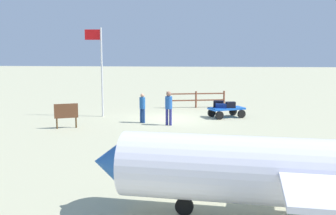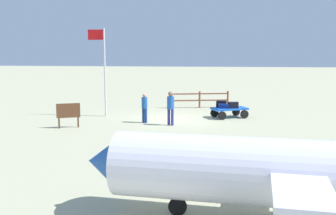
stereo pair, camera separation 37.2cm
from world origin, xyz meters
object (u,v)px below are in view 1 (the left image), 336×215
worker_trailing (169,105)px  airplane_near (288,172)px  suitcase_navy (219,104)px  flagpole (100,64)px  suitcase_grey (231,105)px  luggage_cart (226,110)px  suitcase_olive (221,106)px  worker_lead (142,106)px  signboard (66,112)px

worker_trailing → airplane_near: bearing=107.3°
suitcase_navy → flagpole: flagpole is taller
suitcase_grey → luggage_cart: bearing=-18.7°
suitcase_olive → airplane_near: bearing=93.3°
suitcase_olive → suitcase_navy: bearing=-67.9°
suitcase_grey → worker_lead: size_ratio=0.37×
suitcase_grey → worker_trailing: size_ratio=0.33×
suitcase_olive → flagpole: (6.87, 0.06, 2.32)m
worker_trailing → airplane_near: 12.01m
suitcase_grey → airplane_near: size_ratio=0.06×
luggage_cart → suitcase_olive: size_ratio=3.51×
suitcase_olive → worker_trailing: bearing=41.0°
suitcase_olive → worker_trailing: worker_trailing is taller
luggage_cart → worker_lead: worker_lead is taller
suitcase_olive → airplane_near: (-0.79, 13.87, 0.53)m
worker_lead → flagpole: bearing=-33.6°
luggage_cart → airplane_near: (-0.49, 14.03, 0.80)m
luggage_cart → worker_lead: (4.50, 1.99, 0.46)m
suitcase_grey → flagpole: size_ratio=0.11×
airplane_near → suitcase_navy: bearing=-86.3°
signboard → worker_trailing: bearing=-166.5°
airplane_near → flagpole: bearing=-61.0°
luggage_cart → airplane_near: size_ratio=0.24×
suitcase_navy → signboard: (7.59, 3.90, 0.04)m
worker_trailing → signboard: (4.95, 1.19, -0.24)m
worker_lead → worker_trailing: (-1.43, 0.57, 0.16)m
suitcase_grey → signboard: signboard is taller
suitcase_navy → airplane_near: bearing=93.7°
worker_lead → worker_trailing: worker_trailing is taller
luggage_cart → signboard: size_ratio=1.79×
signboard → airplane_near: bearing=129.6°
worker_lead → airplane_near: (-4.99, 12.04, 0.34)m
luggage_cart → suitcase_grey: (-0.23, 0.08, 0.32)m
suitcase_navy → worker_lead: worker_lead is taller
luggage_cart → airplane_near: 14.06m
suitcase_grey → flagpole: flagpole is taller
luggage_cart → signboard: bearing=25.1°
suitcase_navy → flagpole: bearing=3.1°
worker_lead → airplane_near: size_ratio=0.17×
worker_lead → worker_trailing: size_ratio=0.89×
suitcase_olive → suitcase_navy: (0.13, -0.31, 0.06)m
luggage_cart → worker_trailing: (3.07, 2.56, 0.62)m
airplane_near → worker_trailing: bearing=-72.7°
luggage_cart → worker_lead: size_ratio=1.41×
flagpole → signboard: flagpole is taller
airplane_near → signboard: airplane_near is taller
worker_lead → signboard: size_ratio=1.27×
luggage_cart → suitcase_olive: (0.30, 0.16, 0.27)m
luggage_cart → suitcase_grey: bearing=161.3°
suitcase_grey → flagpole: (7.40, 0.14, 2.27)m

